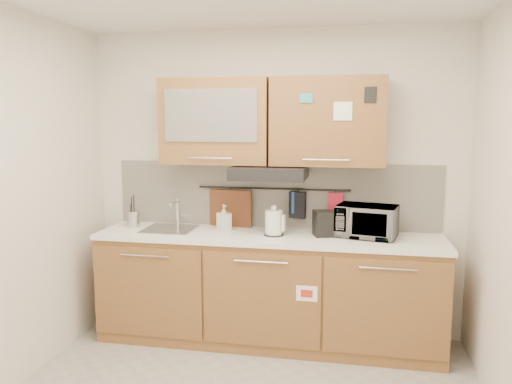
% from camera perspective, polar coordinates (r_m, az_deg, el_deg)
% --- Properties ---
extents(wall_back, '(3.20, 0.00, 3.20)m').
position_cam_1_polar(wall_back, '(4.32, 2.06, 1.00)').
color(wall_back, silver).
rests_on(wall_back, ground).
extents(base_cabinet, '(2.80, 0.64, 0.88)m').
position_cam_1_polar(base_cabinet, '(4.23, 1.35, -11.64)').
color(base_cabinet, olive).
rests_on(base_cabinet, floor).
extents(countertop, '(2.82, 0.62, 0.04)m').
position_cam_1_polar(countertop, '(4.09, 1.37, -5.12)').
color(countertop, white).
rests_on(countertop, base_cabinet).
extents(backsplash, '(2.80, 0.02, 0.56)m').
position_cam_1_polar(backsplash, '(4.32, 2.03, -0.34)').
color(backsplash, silver).
rests_on(backsplash, countertop).
extents(upper_cabinets, '(1.82, 0.37, 0.70)m').
position_cam_1_polar(upper_cabinets, '(4.11, 1.65, 8.05)').
color(upper_cabinets, olive).
rests_on(upper_cabinets, wall_back).
extents(range_hood, '(0.60, 0.46, 0.10)m').
position_cam_1_polar(range_hood, '(4.06, 1.53, 2.24)').
color(range_hood, black).
rests_on(range_hood, upper_cabinets).
extents(sink, '(0.42, 0.40, 0.26)m').
position_cam_1_polar(sink, '(4.32, -9.81, -4.19)').
color(sink, silver).
rests_on(sink, countertop).
extents(utensil_rail, '(1.30, 0.02, 0.02)m').
position_cam_1_polar(utensil_rail, '(4.27, 1.96, 0.38)').
color(utensil_rail, black).
rests_on(utensil_rail, backsplash).
extents(utensil_crock, '(0.13, 0.13, 0.28)m').
position_cam_1_polar(utensil_crock, '(4.48, -13.82, -2.95)').
color(utensil_crock, '#BCBCC1').
rests_on(utensil_crock, countertop).
extents(kettle, '(0.19, 0.18, 0.25)m').
position_cam_1_polar(kettle, '(4.02, 2.07, -3.61)').
color(kettle, silver).
rests_on(kettle, countertop).
extents(toaster, '(0.30, 0.23, 0.20)m').
position_cam_1_polar(toaster, '(4.06, 8.52, -3.52)').
color(toaster, black).
rests_on(toaster, countertop).
extents(microwave, '(0.52, 0.41, 0.25)m').
position_cam_1_polar(microwave, '(4.06, 12.54, -3.28)').
color(microwave, '#999999').
rests_on(microwave, countertop).
extents(soap_bottle, '(0.14, 0.14, 0.22)m').
position_cam_1_polar(soap_bottle, '(4.22, -3.68, -2.91)').
color(soap_bottle, '#999999').
rests_on(soap_bottle, countertop).
extents(cutting_board, '(0.39, 0.09, 0.48)m').
position_cam_1_polar(cutting_board, '(4.37, -2.93, -2.88)').
color(cutting_board, brown).
rests_on(cutting_board, utensil_rail).
extents(oven_mitt, '(0.11, 0.03, 0.19)m').
position_cam_1_polar(oven_mitt, '(4.25, 4.85, -1.23)').
color(oven_mitt, '#204E94').
rests_on(oven_mitt, utensil_rail).
extents(dark_pouch, '(0.15, 0.08, 0.23)m').
position_cam_1_polar(dark_pouch, '(4.25, 4.76, -1.50)').
color(dark_pouch, black).
rests_on(dark_pouch, utensil_rail).
extents(pot_holder, '(0.12, 0.03, 0.15)m').
position_cam_1_polar(pot_holder, '(4.22, 9.04, -1.08)').
color(pot_holder, red).
rests_on(pot_holder, utensil_rail).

